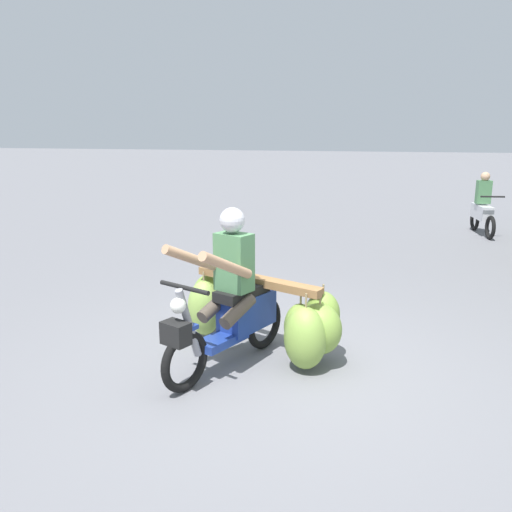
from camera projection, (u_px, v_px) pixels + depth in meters
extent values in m
plane|color=slate|center=(275.00, 371.00, 5.06)|extent=(120.00, 120.00, 0.00)
torus|color=black|center=(185.00, 361.00, 4.63)|extent=(0.28, 0.55, 0.56)
torus|color=black|center=(264.00, 323.00, 5.56)|extent=(0.28, 0.55, 0.56)
cube|color=navy|center=(222.00, 340.00, 5.01)|extent=(0.43, 0.61, 0.08)
cube|color=navy|center=(247.00, 311.00, 5.28)|extent=(0.49, 0.70, 0.36)
cube|color=black|center=(242.00, 292.00, 5.16)|extent=(0.46, 0.65, 0.10)
cylinder|color=gray|center=(189.00, 323.00, 4.59)|extent=(0.17, 0.29, 0.69)
cylinder|color=black|center=(184.00, 288.00, 4.48)|extent=(0.54, 0.24, 0.04)
sphere|color=silver|center=(178.00, 305.00, 4.45)|extent=(0.14, 0.14, 0.14)
cube|color=black|center=(176.00, 333.00, 4.48)|extent=(0.28, 0.24, 0.20)
cube|color=navy|center=(184.00, 330.00, 4.56)|extent=(0.19, 0.30, 0.04)
cube|color=olive|center=(256.00, 281.00, 5.33)|extent=(1.44, 0.63, 0.08)
cube|color=olive|center=(266.00, 280.00, 5.48)|extent=(1.29, 0.56, 0.06)
ellipsoid|color=olive|center=(212.00, 297.00, 5.89)|extent=(0.63, 0.61, 0.55)
cylinder|color=#998459|center=(211.00, 272.00, 5.82)|extent=(0.02, 0.02, 0.10)
ellipsoid|color=#7EA241|center=(319.00, 329.00, 5.09)|extent=(0.61, 0.59, 0.51)
cylinder|color=#998459|center=(320.00, 298.00, 5.02)|extent=(0.02, 0.02, 0.17)
ellipsoid|color=#84A746|center=(305.00, 338.00, 4.99)|extent=(0.57, 0.56, 0.62)
cylinder|color=#998459|center=(306.00, 302.00, 4.90)|extent=(0.02, 0.02, 0.17)
ellipsoid|color=#7CA03F|center=(323.00, 314.00, 5.25)|extent=(0.47, 0.46, 0.46)
cylinder|color=#998459|center=(323.00, 289.00, 5.19)|extent=(0.02, 0.02, 0.11)
ellipsoid|color=#8DB150|center=(204.00, 308.00, 5.74)|extent=(0.44, 0.41, 0.62)
cylinder|color=#998459|center=(204.00, 278.00, 5.66)|extent=(0.02, 0.02, 0.14)
ellipsoid|color=#7EA140|center=(227.00, 298.00, 6.00)|extent=(0.48, 0.47, 0.60)
cylinder|color=#998459|center=(226.00, 270.00, 5.92)|extent=(0.02, 0.02, 0.11)
ellipsoid|color=#80A342|center=(300.00, 327.00, 5.12)|extent=(0.44, 0.43, 0.49)
cylinder|color=#998459|center=(301.00, 298.00, 5.05)|extent=(0.02, 0.02, 0.19)
cube|color=#4C7F51|center=(234.00, 262.00, 4.99)|extent=(0.40, 0.33, 0.56)
sphere|color=silver|center=(232.00, 220.00, 4.88)|extent=(0.24, 0.24, 0.24)
cylinder|color=tan|center=(227.00, 266.00, 4.60)|extent=(0.30, 0.71, 0.39)
cylinder|color=tan|center=(194.00, 259.00, 4.83)|extent=(0.39, 0.69, 0.39)
cylinder|color=#4C4238|center=(238.00, 311.00, 4.92)|extent=(0.28, 0.46, 0.27)
cylinder|color=#4C4238|center=(216.00, 305.00, 5.08)|extent=(0.28, 0.46, 0.27)
torus|color=black|center=(490.00, 228.00, 11.23)|extent=(0.17, 0.53, 0.52)
torus|color=black|center=(475.00, 219.00, 12.29)|extent=(0.17, 0.53, 0.52)
cube|color=silver|center=(482.00, 212.00, 11.80)|extent=(0.39, 0.93, 0.32)
cylinder|color=black|center=(493.00, 197.00, 11.12)|extent=(0.50, 0.12, 0.04)
cube|color=#4C7F51|center=(484.00, 192.00, 11.72)|extent=(0.33, 0.25, 0.52)
sphere|color=tan|center=(485.00, 176.00, 11.62)|extent=(0.20, 0.20, 0.20)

